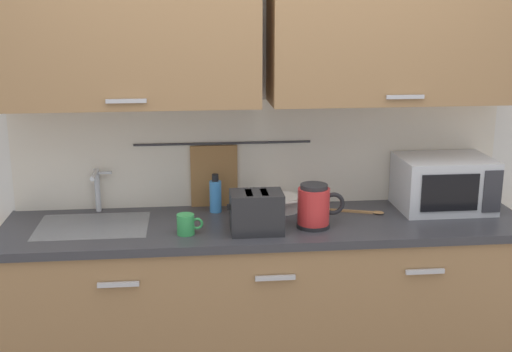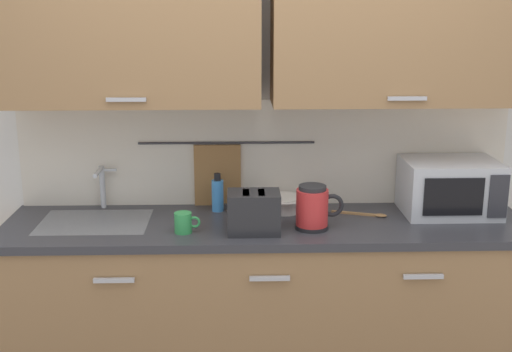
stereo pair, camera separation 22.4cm
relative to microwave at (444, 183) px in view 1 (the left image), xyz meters
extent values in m
cube|color=#997047|center=(-0.92, -0.11, -0.61)|extent=(2.50, 0.60, 0.86)
cube|color=#B7B7BC|center=(-1.60, -0.42, -0.30)|extent=(0.18, 0.02, 0.02)
cube|color=#B7B7BC|center=(-0.92, -0.42, -0.30)|extent=(0.18, 0.02, 0.02)
cube|color=#B7B7BC|center=(-0.23, -0.42, -0.30)|extent=(0.18, 0.02, 0.02)
cube|color=#333338|center=(-0.92, -0.11, -0.16)|extent=(2.53, 0.63, 0.04)
cube|color=#9EA0A5|center=(-1.75, -0.09, -0.18)|extent=(0.52, 0.38, 0.09)
cube|color=silver|center=(-0.92, 0.22, 0.21)|extent=(3.70, 0.06, 2.50)
cube|color=beige|center=(-0.92, 0.19, 0.14)|extent=(2.50, 0.01, 0.55)
cube|color=#997047|center=(-1.56, 0.03, 0.77)|extent=(1.22, 0.33, 0.70)
cube|color=#B7B7BC|center=(-1.56, -0.15, 0.47)|extent=(0.18, 0.01, 0.02)
cube|color=#997047|center=(-0.28, 0.03, 0.77)|extent=(1.22, 0.33, 0.70)
cube|color=#B7B7BC|center=(-0.28, -0.15, 0.47)|extent=(0.18, 0.01, 0.02)
cylinder|color=#333338|center=(-1.11, 0.17, 0.19)|extent=(0.90, 0.01, 0.01)
cube|color=olive|center=(-1.16, 0.17, 0.01)|extent=(0.24, 0.02, 0.34)
cylinder|color=#B2B5BA|center=(-1.75, 0.14, -0.03)|extent=(0.03, 0.03, 0.22)
cylinder|color=#B2B5BA|center=(-1.75, 0.06, 0.07)|extent=(0.02, 0.16, 0.02)
cube|color=#B2B5BA|center=(-1.71, 0.14, 0.06)|extent=(0.07, 0.02, 0.01)
cube|color=silver|center=(0.00, 0.00, 0.00)|extent=(0.46, 0.34, 0.27)
cube|color=black|center=(-0.04, -0.17, 0.00)|extent=(0.29, 0.01, 0.18)
cube|color=#2D2D33|center=(0.18, -0.17, 0.00)|extent=(0.09, 0.01, 0.21)
cylinder|color=black|center=(-0.71, -0.21, -0.13)|extent=(0.16, 0.16, 0.02)
cylinder|color=red|center=(-0.71, -0.21, -0.03)|extent=(0.15, 0.15, 0.17)
cylinder|color=#262628|center=(-0.71, -0.21, 0.06)|extent=(0.13, 0.13, 0.02)
torus|color=black|center=(-0.62, -0.21, -0.02)|extent=(0.11, 0.02, 0.11)
cylinder|color=#3F8CD8|center=(-1.16, 0.07, -0.06)|extent=(0.06, 0.06, 0.16)
cylinder|color=black|center=(-1.16, 0.07, 0.04)|extent=(0.03, 0.03, 0.04)
cylinder|color=green|center=(-1.31, -0.25, -0.09)|extent=(0.08, 0.08, 0.09)
torus|color=green|center=(-1.26, -0.25, -0.09)|extent=(0.06, 0.01, 0.06)
cylinder|color=silver|center=(-0.82, 0.05, -0.10)|extent=(0.17, 0.17, 0.07)
torus|color=silver|center=(-0.82, 0.05, -0.07)|extent=(0.21, 0.21, 0.01)
cube|color=#232326|center=(-0.98, -0.25, -0.04)|extent=(0.24, 0.17, 0.19)
cube|color=black|center=(-1.02, -0.25, 0.05)|extent=(0.03, 0.12, 0.01)
cube|color=black|center=(-0.95, -0.25, 0.05)|extent=(0.03, 0.12, 0.01)
cube|color=black|center=(-1.11, -0.25, -0.01)|extent=(0.02, 0.02, 0.02)
cylinder|color=black|center=(-1.03, 0.00, -0.09)|extent=(0.08, 0.08, 0.09)
torus|color=black|center=(-0.97, 0.00, -0.09)|extent=(0.06, 0.01, 0.06)
cube|color=#9E7042|center=(-0.48, -0.01, -0.13)|extent=(0.21, 0.09, 0.01)
ellipsoid|color=#9E7042|center=(-0.35, -0.05, -0.13)|extent=(0.07, 0.06, 0.01)
camera|label=1|loc=(-1.28, -3.12, 0.89)|focal=46.38mm
camera|label=2|loc=(-1.06, -3.13, 0.89)|focal=46.38mm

